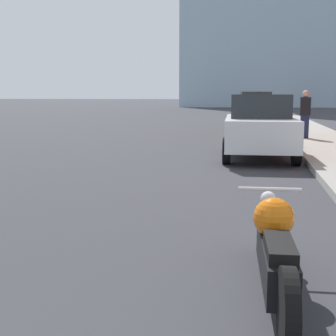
{
  "coord_description": "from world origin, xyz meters",
  "views": [
    {
      "loc": [
        3.11,
        -0.25,
        1.69
      ],
      "look_at": [
        1.87,
        6.81,
        0.57
      ],
      "focal_mm": 50.0,
      "sensor_mm": 36.0,
      "label": 1
    }
  ],
  "objects": [
    {
      "name": "sidewalk",
      "position": [
        5.63,
        40.0,
        0.07
      ],
      "size": [
        2.32,
        240.0,
        0.15
      ],
      "color": "gray",
      "rests_on": "ground_plane"
    },
    {
      "name": "motorcycle",
      "position": [
        3.35,
        3.69,
        0.39
      ],
      "size": [
        0.62,
        2.38,
        0.79
      ],
      "rotation": [
        0.0,
        0.0,
        0.04
      ],
      "color": "black",
      "rests_on": "ground_plane"
    },
    {
      "name": "parked_car_white",
      "position": [
        3.35,
        12.58,
        0.86
      ],
      "size": [
        1.98,
        4.17,
        1.71
      ],
      "rotation": [
        0.0,
        0.0,
        0.03
      ],
      "color": "silver",
      "rests_on": "ground_plane"
    },
    {
      "name": "parked_car_yellow",
      "position": [
        3.32,
        24.11,
        0.9
      ],
      "size": [
        2.02,
        4.03,
        1.86
      ],
      "rotation": [
        0.0,
        0.0,
        0.07
      ],
      "color": "gold",
      "rests_on": "ground_plane"
    },
    {
      "name": "parked_car_silver",
      "position": [
        3.07,
        37.04,
        0.89
      ],
      "size": [
        2.05,
        4.28,
        1.83
      ],
      "rotation": [
        0.0,
        0.0,
        -0.04
      ],
      "color": "#BCBCC1",
      "rests_on": "ground_plane"
    },
    {
      "name": "parked_car_green",
      "position": [
        3.48,
        47.59,
        0.86
      ],
      "size": [
        1.97,
        4.41,
        1.71
      ],
      "rotation": [
        0.0,
        0.0,
        0.04
      ],
      "color": "#1E6B33",
      "rests_on": "ground_plane"
    },
    {
      "name": "parked_car_black",
      "position": [
        3.52,
        57.86,
        0.89
      ],
      "size": [
        2.1,
        4.05,
        1.8
      ],
      "rotation": [
        0.0,
        0.0,
        -0.1
      ],
      "color": "black",
      "rests_on": "ground_plane"
    },
    {
      "name": "pedestrian",
      "position": [
        5.04,
        17.25,
        1.03
      ],
      "size": [
        0.36,
        0.24,
        1.71
      ],
      "color": "#1E2347",
      "rests_on": "sidewalk"
    }
  ]
}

